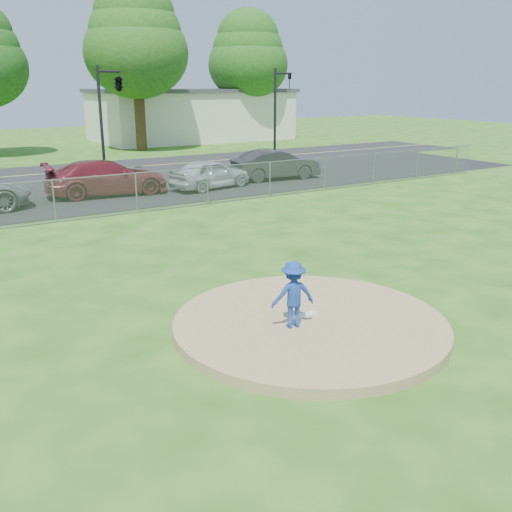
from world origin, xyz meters
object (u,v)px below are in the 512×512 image
at_px(parked_car_pearl, 210,174).
at_px(parked_car_charcoal, 276,165).
at_px(pitcher, 293,294).
at_px(traffic_signal_right, 278,106).
at_px(parked_car_darkred, 107,178).
at_px(tree_right, 136,39).
at_px(tree_far_right, 248,55).
at_px(commercial_building, 191,114).
at_px(traffic_signal_center, 117,85).

bearing_deg(parked_car_pearl, parked_car_charcoal, -93.39).
xyz_separation_m(pitcher, parked_car_charcoal, (10.35, 15.88, -0.10)).
height_order(traffic_signal_right, parked_car_darkred, traffic_signal_right).
relative_size(tree_right, parked_car_darkred, 2.23).
distance_m(tree_far_right, parked_car_darkred, 27.37).
height_order(commercial_building, tree_far_right, tree_far_right).
xyz_separation_m(traffic_signal_center, parked_car_charcoal, (5.90, -6.20, -3.86)).
xyz_separation_m(commercial_building, traffic_signal_center, (-12.03, -16.00, 2.45)).
bearing_deg(parked_car_darkred, pitcher, 179.88).
bearing_deg(commercial_building, parked_car_pearl, -114.10).
height_order(tree_far_right, parked_car_pearl, tree_far_right).
height_order(tree_far_right, parked_car_darkred, tree_far_right).
relative_size(tree_far_right, pitcher, 8.27).
height_order(tree_far_right, pitcher, tree_far_right).
height_order(commercial_building, parked_car_darkred, commercial_building).
relative_size(parked_car_darkred, parked_car_charcoal, 1.16).
height_order(commercial_building, traffic_signal_right, traffic_signal_right).
relative_size(tree_right, tree_far_right, 1.08).
distance_m(tree_far_right, traffic_signal_right, 14.69).
bearing_deg(pitcher, tree_right, -91.64).
bearing_deg(pitcher, traffic_signal_right, -108.86).
xyz_separation_m(parked_car_darkred, parked_car_pearl, (4.57, -0.92, -0.09)).
distance_m(tree_right, parked_car_darkred, 18.99).
height_order(traffic_signal_center, pitcher, traffic_signal_center).
height_order(parked_car_darkred, parked_car_pearl, parked_car_darkred).
bearing_deg(parked_car_pearl, traffic_signal_center, 2.98).
height_order(tree_right, traffic_signal_center, tree_right).
relative_size(tree_far_right, parked_car_darkred, 2.05).
distance_m(commercial_building, tree_right, 10.73).
bearing_deg(commercial_building, traffic_signal_right, -96.29).
bearing_deg(parked_car_charcoal, commercial_building, -9.90).
bearing_deg(tree_right, tree_far_right, 15.26).
relative_size(tree_right, traffic_signal_right, 2.08).
xyz_separation_m(traffic_signal_center, traffic_signal_right, (10.27, 0.00, -1.25)).
bearing_deg(commercial_building, parked_car_darkred, -124.01).
bearing_deg(pitcher, traffic_signal_center, -86.57).
relative_size(tree_far_right, parked_car_charcoal, 2.39).
bearing_deg(tree_far_right, tree_right, -164.74).
bearing_deg(parked_car_darkred, traffic_signal_right, -59.72).
bearing_deg(parked_car_darkred, commercial_building, -28.10).
height_order(pitcher, parked_car_darkred, parked_car_darkred).
bearing_deg(parked_car_darkred, tree_far_right, -38.91).
relative_size(tree_right, traffic_signal_center, 2.08).
xyz_separation_m(traffic_signal_right, parked_car_darkred, (-13.01, -5.90, -2.59)).
bearing_deg(commercial_building, pitcher, -113.40).
bearing_deg(traffic_signal_center, parked_car_darkred, -114.96).
bearing_deg(pitcher, parked_car_charcoal, -108.29).
height_order(traffic_signal_center, parked_car_pearl, traffic_signal_center).
xyz_separation_m(tree_right, traffic_signal_center, (-5.03, -10.00, -3.04)).
bearing_deg(tree_right, parked_car_pearl, -100.80).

